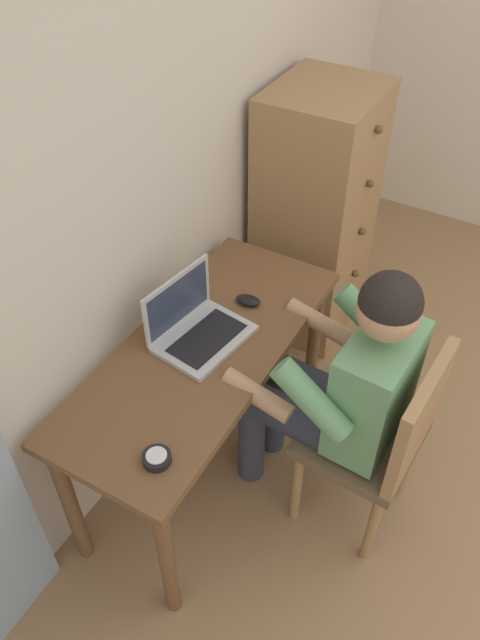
# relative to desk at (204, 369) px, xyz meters

# --- Properties ---
(wall_back) EXTENTS (4.80, 0.05, 2.50)m
(wall_back) POSITION_rel_desk_xyz_m (0.31, 0.34, 0.63)
(wall_back) COLOR beige
(wall_back) RESTS_ON ground_plane
(desk) EXTENTS (1.28, 0.53, 0.73)m
(desk) POSITION_rel_desk_xyz_m (0.00, 0.00, 0.00)
(desk) COLOR brown
(desk) RESTS_ON ground_plane
(dresser) EXTENTS (0.54, 0.49, 1.29)m
(dresser) POSITION_rel_desk_xyz_m (1.11, 0.05, 0.02)
(dresser) COLOR #9E754C
(dresser) RESTS_ON ground_plane
(chair) EXTENTS (0.45, 0.43, 0.90)m
(chair) POSITION_rel_desk_xyz_m (0.12, -0.67, -0.11)
(chair) COLOR brown
(chair) RESTS_ON ground_plane
(person_seated) EXTENTS (0.55, 0.60, 1.22)m
(person_seated) POSITION_rel_desk_xyz_m (0.13, -0.49, 0.07)
(person_seated) COLOR #33384C
(person_seated) RESTS_ON ground_plane
(laptop) EXTENTS (0.37, 0.30, 0.24)m
(laptop) POSITION_rel_desk_xyz_m (0.04, 0.05, 0.17)
(laptop) COLOR #B7BABF
(laptop) RESTS_ON desk
(computer_mouse) EXTENTS (0.07, 0.11, 0.03)m
(computer_mouse) POSITION_rel_desk_xyz_m (0.29, -0.03, 0.13)
(computer_mouse) COLOR black
(computer_mouse) RESTS_ON desk
(desk_clock) EXTENTS (0.09, 0.09, 0.03)m
(desk_clock) POSITION_rel_desk_xyz_m (-0.48, -0.14, 0.13)
(desk_clock) COLOR black
(desk_clock) RESTS_ON desk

